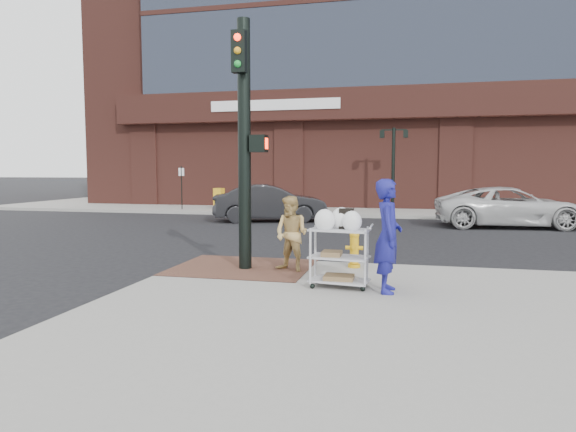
% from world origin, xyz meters
% --- Properties ---
extents(ground, '(220.00, 220.00, 0.00)m').
position_xyz_m(ground, '(0.00, 0.00, 0.00)').
color(ground, black).
rests_on(ground, ground).
extents(sidewalk_far, '(65.00, 36.00, 0.15)m').
position_xyz_m(sidewalk_far, '(12.50, 32.00, 0.07)').
color(sidewalk_far, gray).
rests_on(sidewalk_far, ground).
extents(brick_curb_ramp, '(2.80, 2.40, 0.01)m').
position_xyz_m(brick_curb_ramp, '(-0.60, 0.90, 0.16)').
color(brick_curb_ramp, '#523026').
rests_on(brick_curb_ramp, sidewalk_near).
extents(bank_building, '(42.00, 26.00, 28.00)m').
position_xyz_m(bank_building, '(5.00, 31.00, 14.15)').
color(bank_building, '#592B23').
rests_on(bank_building, sidewalk_far).
extents(lamp_post, '(1.32, 0.22, 4.00)m').
position_xyz_m(lamp_post, '(2.00, 16.00, 2.62)').
color(lamp_post, black).
rests_on(lamp_post, sidewalk_far).
extents(parking_sign, '(0.05, 0.05, 2.20)m').
position_xyz_m(parking_sign, '(-8.50, 15.00, 1.25)').
color(parking_sign, black).
rests_on(parking_sign, sidewalk_far).
extents(traffic_signal_pole, '(0.61, 0.51, 5.00)m').
position_xyz_m(traffic_signal_pole, '(-0.48, 0.77, 2.83)').
color(traffic_signal_pole, black).
rests_on(traffic_signal_pole, sidewalk_near).
extents(woman_blue, '(0.48, 0.71, 1.88)m').
position_xyz_m(woman_blue, '(2.43, -0.58, 1.09)').
color(woman_blue, navy).
rests_on(woman_blue, sidewalk_near).
extents(pedestrian_tan, '(0.89, 0.80, 1.51)m').
position_xyz_m(pedestrian_tan, '(0.48, 0.76, 0.90)').
color(pedestrian_tan, tan).
rests_on(pedestrian_tan, sidewalk_near).
extents(sedan_dark, '(4.97, 2.91, 1.55)m').
position_xyz_m(sedan_dark, '(-2.90, 11.58, 0.77)').
color(sedan_dark, black).
rests_on(sedan_dark, ground).
extents(minivan_white, '(5.65, 2.95, 1.52)m').
position_xyz_m(minivan_white, '(6.50, 11.60, 0.76)').
color(minivan_white, silver).
rests_on(minivan_white, ground).
extents(utility_cart, '(1.06, 0.68, 1.38)m').
position_xyz_m(utility_cart, '(1.60, -0.43, 0.77)').
color(utility_cart, '#B0B1B6').
rests_on(utility_cart, sidewalk_near).
extents(fire_hydrant, '(0.36, 0.26, 0.78)m').
position_xyz_m(fire_hydrant, '(1.67, 1.45, 0.55)').
color(fire_hydrant, gold).
rests_on(fire_hydrant, sidewalk_near).
extents(newsbox_red, '(0.45, 0.41, 0.98)m').
position_xyz_m(newsbox_red, '(-5.26, 14.72, 0.64)').
color(newsbox_red, '#A7132A').
rests_on(newsbox_red, sidewalk_far).
extents(newsbox_yellow, '(0.52, 0.48, 1.07)m').
position_xyz_m(newsbox_yellow, '(-6.73, 15.62, 0.68)').
color(newsbox_yellow, gold).
rests_on(newsbox_yellow, sidewalk_far).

